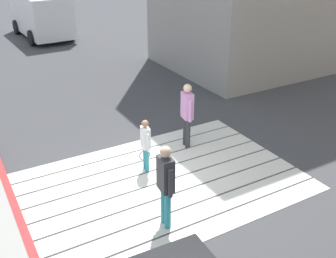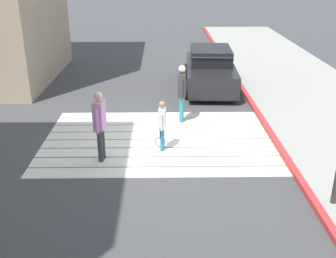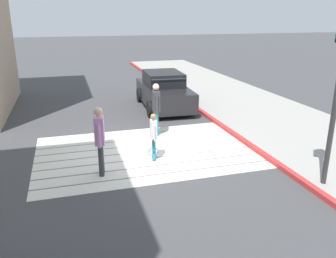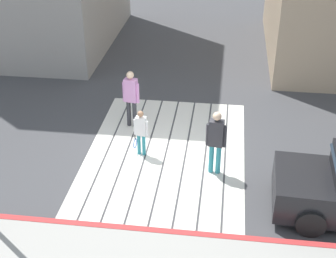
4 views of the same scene
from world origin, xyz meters
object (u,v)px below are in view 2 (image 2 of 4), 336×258
(pedestrian_child_with_racket, at_px, (162,123))
(pedestrian_adult_trailing, at_px, (100,121))
(pedestrian_adult_lead, at_px, (182,90))
(car_parked_near_curb, at_px, (210,70))

(pedestrian_child_with_racket, bearing_deg, pedestrian_adult_trailing, 20.06)
(pedestrian_adult_lead, distance_m, pedestrian_child_with_racket, 2.16)
(pedestrian_adult_lead, bearing_deg, pedestrian_adult_trailing, 50.66)
(pedestrian_adult_trailing, height_order, pedestrian_child_with_racket, pedestrian_adult_trailing)
(car_parked_near_curb, xyz_separation_m, pedestrian_adult_lead, (1.29, 3.59, 0.31))
(car_parked_near_curb, height_order, pedestrian_child_with_racket, car_parked_near_curb)
(pedestrian_adult_trailing, distance_m, pedestrian_child_with_racket, 1.65)
(pedestrian_adult_lead, relative_size, pedestrian_adult_trailing, 0.99)
(car_parked_near_curb, distance_m, pedestrian_child_with_racket, 5.95)
(pedestrian_child_with_racket, bearing_deg, car_parked_near_curb, -108.56)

